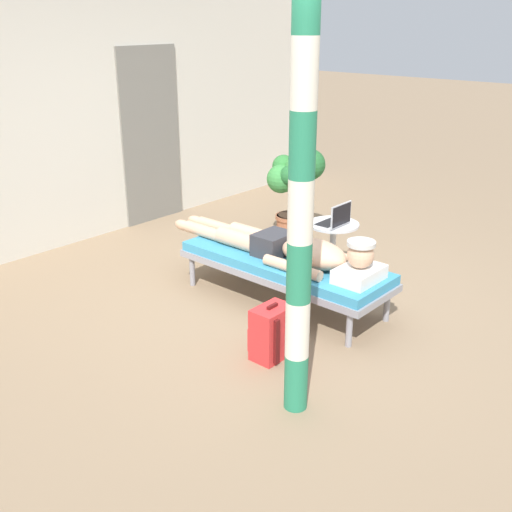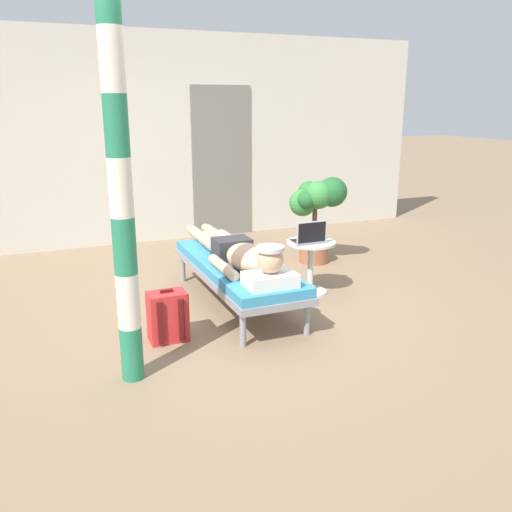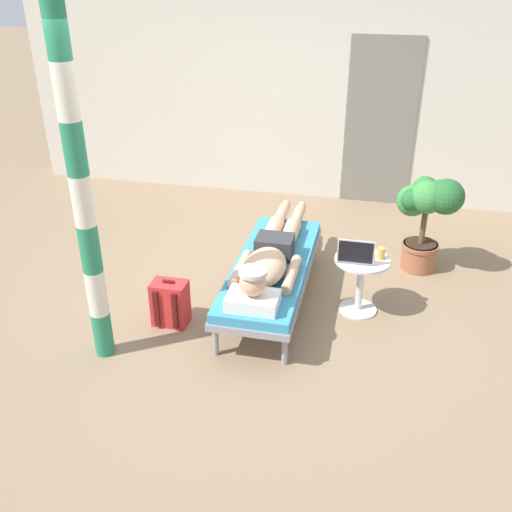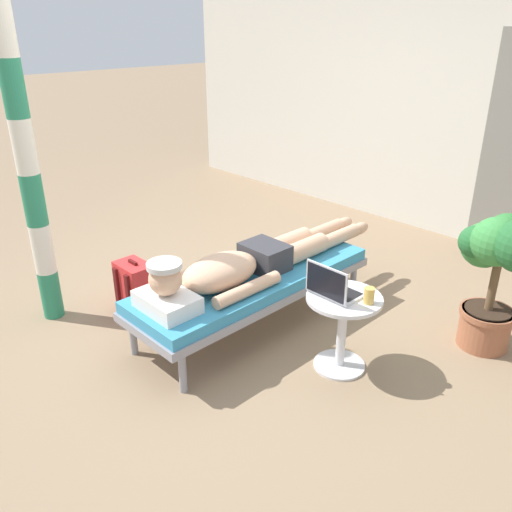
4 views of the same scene
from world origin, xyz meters
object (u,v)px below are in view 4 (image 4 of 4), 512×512
Objects in this scene: backpack at (136,287)px; lounge_chair at (253,282)px; person_reclining at (245,264)px; drink_glass at (369,296)px; potted_plant at (500,260)px; side_table at (343,320)px; porch_post at (24,147)px; laptop at (332,288)px.

lounge_chair is at bearing 33.52° from backpack.
person_reclining reaches higher than drink_glass.
potted_plant is at bearing 34.59° from backpack.
drink_glass reaches higher than backpack.
drink_glass is 1.86m from backpack.
drink_glass is at bearing 15.12° from side_table.
person_reclining is at bearing -171.66° from side_table.
person_reclining is at bearing 29.25° from backpack.
side_table is 0.27m from drink_glass.
potted_plant is 3.25m from porch_post.
person_reclining is at bearing -170.55° from drink_glass.
porch_post is at bearing -126.04° from backpack.
person_reclining is 0.73m from laptop.
potted_plant reaches higher than person_reclining.
lounge_chair is 3.68× the size of side_table.
backpack is at bearing -145.41° from potted_plant.
laptop is 0.73× the size of backpack.
person_reclining is 1.70m from porch_post.
laptop is (-0.06, -0.05, 0.23)m from side_table.
laptop is 0.23m from drink_glass.
porch_post is at bearing -152.09° from drink_glass.
potted_plant is at bearing 35.20° from lounge_chair.
person_reclining is 0.95m from backpack.
potted_plant is (0.62, 0.96, 0.09)m from laptop.
potted_plant is 0.38× the size of porch_post.
porch_post is (-1.16, -0.95, 0.80)m from person_reclining.
backpack is (-1.57, -0.55, -0.16)m from side_table.
porch_post reaches higher than backpack.
backpack is at bearing -146.48° from lounge_chair.
side_table is at bearing 2.60° from lounge_chair.
laptop is at bearing -139.48° from side_table.
drink_glass is at bearing 19.05° from backpack.
porch_post reaches higher than potted_plant.
drink_glass is 2.48m from porch_post.
person_reclining is at bearing -174.96° from laptop.
drink_glass reaches higher than side_table.
laptop reaches higher than person_reclining.
lounge_chair is at bearing 90.00° from person_reclining.
potted_plant reaches higher than laptop.
lounge_chair is at bearing -144.80° from potted_plant.
laptop is 2.99× the size of drink_glass.
lounge_chair is 18.57× the size of drink_glass.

